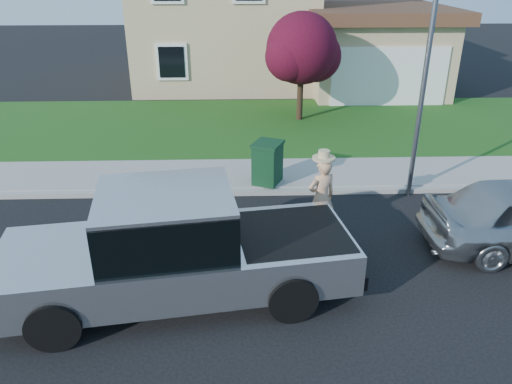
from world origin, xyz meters
TOP-DOWN VIEW (x-y plane):
  - ground at (0.00, 0.00)m, footprint 80.00×80.00m
  - curb at (1.00, 2.90)m, footprint 40.00×0.20m
  - sidewalk at (1.00, 4.00)m, footprint 40.00×2.00m
  - lawn at (1.00, 8.50)m, footprint 40.00×7.00m
  - house at (1.31, 16.38)m, footprint 14.00×11.30m
  - pickup_truck at (-0.53, -1.28)m, footprint 6.37×2.94m
  - woman at (2.28, 0.80)m, footprint 0.76×0.64m
  - ornamental_tree at (2.81, 9.15)m, footprint 2.76×2.49m
  - trash_bin at (1.28, 3.31)m, footprint 0.93×0.98m
  - street_lamp at (4.83, 2.69)m, footprint 0.31×0.68m

SIDE VIEW (x-z plane):
  - ground at x=0.00m, z-range 0.00..0.00m
  - lawn at x=1.00m, z-range 0.00..0.10m
  - curb at x=1.00m, z-range 0.00..0.12m
  - sidewalk at x=1.00m, z-range 0.00..0.15m
  - trash_bin at x=1.28m, z-range 0.16..1.25m
  - woman at x=2.28m, z-range -0.05..1.89m
  - pickup_truck at x=-0.53m, z-range -0.07..1.95m
  - ornamental_tree at x=2.81m, z-range 0.63..4.41m
  - street_lamp at x=4.83m, z-range 0.36..5.55m
  - house at x=1.31m, z-range -0.26..6.59m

